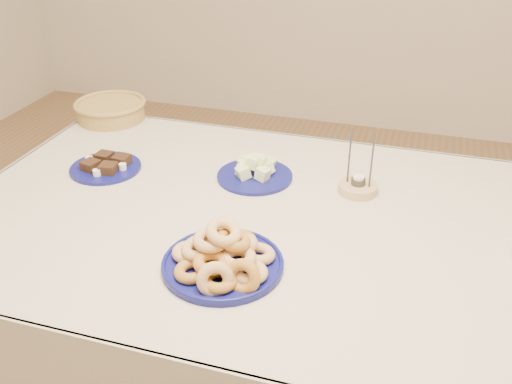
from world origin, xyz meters
TOP-DOWN VIEW (x-y plane):
  - dining_table at (0.00, 0.00)m, footprint 1.71×1.11m
  - donut_platter at (-0.02, -0.26)m, footprint 0.37×0.37m
  - melon_plate at (-0.08, 0.20)m, footprint 0.27×0.27m
  - brownie_plate at (-0.54, 0.12)m, footprint 0.24×0.24m
  - wicker_basket at (-0.74, 0.49)m, footprint 0.31×0.31m
  - candle_holder at (0.23, 0.21)m, footprint 0.13×0.13m

SIDE VIEW (x-z plane):
  - dining_table at x=0.00m, z-range 0.27..1.02m
  - brownie_plate at x=-0.54m, z-range 0.74..0.78m
  - candle_holder at x=0.23m, z-range 0.67..0.86m
  - melon_plate at x=-0.08m, z-range 0.73..0.81m
  - donut_platter at x=-0.02m, z-range 0.72..0.85m
  - wicker_basket at x=-0.74m, z-range 0.75..0.82m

